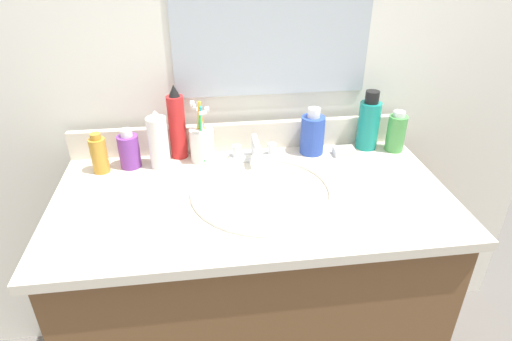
# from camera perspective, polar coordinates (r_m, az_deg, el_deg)

# --- Properties ---
(vanity_cabinet) EXTENTS (1.03, 0.53, 0.80)m
(vanity_cabinet) POSITION_cam_1_polar(r_m,az_deg,el_deg) (1.46, -0.37, -17.18)
(vanity_cabinet) COLOR brown
(vanity_cabinet) RESTS_ON ground_plane
(countertop) EXTENTS (1.08, 0.57, 0.03)m
(countertop) POSITION_cam_1_polar(r_m,az_deg,el_deg) (1.19, -0.44, -3.51)
(countertop) COLOR beige
(countertop) RESTS_ON vanity_cabinet
(backsplash) EXTENTS (1.08, 0.02, 0.09)m
(backsplash) POSITION_cam_1_polar(r_m,az_deg,el_deg) (1.40, -1.86, 4.56)
(backsplash) COLOR beige
(backsplash) RESTS_ON countertop
(back_wall) EXTENTS (2.18, 0.04, 1.30)m
(back_wall) POSITION_cam_1_polar(r_m,az_deg,el_deg) (1.56, -1.97, -1.76)
(back_wall) COLOR white
(back_wall) RESTS_ON ground_plane
(mirror_panel) EXTENTS (0.60, 0.01, 0.56)m
(mirror_panel) POSITION_cam_1_polar(r_m,az_deg,el_deg) (1.34, 2.24, 21.48)
(mirror_panel) COLOR #B2BCC6
(sink_basin) EXTENTS (0.40, 0.40, 0.11)m
(sink_basin) POSITION_cam_1_polar(r_m,az_deg,el_deg) (1.20, 1.02, -4.09)
(sink_basin) COLOR white
(sink_basin) RESTS_ON countertop
(faucet) EXTENTS (0.16, 0.10, 0.08)m
(faucet) POSITION_cam_1_polar(r_m,az_deg,el_deg) (1.34, -0.19, 2.54)
(faucet) COLOR silver
(faucet) RESTS_ON countertop
(bottle_cream_purple) EXTENTS (0.06, 0.06, 0.12)m
(bottle_cream_purple) POSITION_cam_1_polar(r_m,az_deg,el_deg) (1.35, -16.37, 2.57)
(bottle_cream_purple) COLOR #7A3899
(bottle_cream_purple) RESTS_ON countertop
(bottle_spray_red) EXTENTS (0.05, 0.05, 0.23)m
(bottle_spray_red) POSITION_cam_1_polar(r_m,az_deg,el_deg) (1.35, -10.35, 5.95)
(bottle_spray_red) COLOR red
(bottle_spray_red) RESTS_ON countertop
(bottle_toner_green) EXTENTS (0.06, 0.06, 0.13)m
(bottle_toner_green) POSITION_cam_1_polar(r_m,az_deg,el_deg) (1.46, 17.97, 4.80)
(bottle_toner_green) COLOR #4C9E4C
(bottle_toner_green) RESTS_ON countertop
(bottle_oil_amber) EXTENTS (0.05, 0.05, 0.12)m
(bottle_oil_amber) POSITION_cam_1_polar(r_m,az_deg,el_deg) (1.34, -19.97, 2.01)
(bottle_oil_amber) COLOR gold
(bottle_oil_amber) RESTS_ON countertop
(bottle_shampoo_blue) EXTENTS (0.08, 0.08, 0.15)m
(bottle_shampoo_blue) POSITION_cam_1_polar(r_m,az_deg,el_deg) (1.38, 7.45, 4.83)
(bottle_shampoo_blue) COLOR #2D4CB2
(bottle_shampoo_blue) RESTS_ON countertop
(bottle_lotion_white) EXTENTS (0.06, 0.06, 0.18)m
(bottle_lotion_white) POSITION_cam_1_polar(r_m,az_deg,el_deg) (1.31, -12.74, 3.80)
(bottle_lotion_white) COLOR white
(bottle_lotion_white) RESTS_ON countertop
(bottle_mouthwash_teal) EXTENTS (0.07, 0.07, 0.19)m
(bottle_mouthwash_teal) POSITION_cam_1_polar(r_m,az_deg,el_deg) (1.44, 14.61, 6.07)
(bottle_mouthwash_teal) COLOR teal
(bottle_mouthwash_teal) RESTS_ON countertop
(cup_white_ceramic) EXTENTS (0.07, 0.09, 0.19)m
(cup_white_ceramic) POSITION_cam_1_polar(r_m,az_deg,el_deg) (1.34, -7.13, 3.63)
(cup_white_ceramic) COLOR white
(cup_white_ceramic) RESTS_ON countertop
(soap_bar) EXTENTS (0.06, 0.04, 0.02)m
(soap_bar) POSITION_cam_1_polar(r_m,az_deg,el_deg) (1.40, 11.49, 2.48)
(soap_bar) COLOR white
(soap_bar) RESTS_ON countertop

